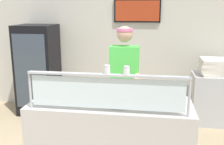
% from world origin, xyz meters
% --- Properties ---
extents(shop_rear_unit, '(6.22, 0.13, 2.70)m').
position_xyz_m(shop_rear_unit, '(0.91, 2.68, 1.36)').
color(shop_rear_unit, beige).
rests_on(shop_rear_unit, ground).
extents(serving_counter, '(1.82, 0.70, 0.95)m').
position_xyz_m(serving_counter, '(0.91, 0.35, 0.47)').
color(serving_counter, '#BCB7B2').
rests_on(serving_counter, ground).
extents(sneeze_guard, '(1.64, 0.06, 0.40)m').
position_xyz_m(sneeze_guard, '(0.91, 0.06, 1.21)').
color(sneeze_guard, '#B2B5BC').
rests_on(sneeze_guard, serving_counter).
extents(pizza_tray, '(0.51, 0.51, 0.04)m').
position_xyz_m(pizza_tray, '(1.00, 0.39, 0.97)').
color(pizza_tray, '#9EA0A8').
rests_on(pizza_tray, serving_counter).
extents(pizza_server, '(0.08, 0.28, 0.01)m').
position_xyz_m(pizza_server, '(1.03, 0.37, 0.99)').
color(pizza_server, '#ADAFB7').
rests_on(pizza_server, pizza_tray).
extents(parmesan_shaker, '(0.06, 0.06, 0.09)m').
position_xyz_m(parmesan_shaker, '(0.92, 0.06, 1.39)').
color(parmesan_shaker, white).
rests_on(parmesan_shaker, sneeze_guard).
extents(pepper_flake_shaker, '(0.06, 0.06, 0.09)m').
position_xyz_m(pepper_flake_shaker, '(1.11, 0.06, 1.39)').
color(pepper_flake_shaker, white).
rests_on(pepper_flake_shaker, sneeze_guard).
extents(worker_figure, '(0.41, 0.50, 1.76)m').
position_xyz_m(worker_figure, '(1.00, 0.99, 1.01)').
color(worker_figure, '#23232D').
rests_on(worker_figure, ground).
extents(drink_fridge, '(0.70, 0.67, 1.68)m').
position_xyz_m(drink_fridge, '(-0.78, 2.23, 0.84)').
color(drink_fridge, black).
rests_on(drink_fridge, ground).
extents(prep_shelf, '(0.70, 0.55, 0.87)m').
position_xyz_m(prep_shelf, '(2.41, 2.19, 0.44)').
color(prep_shelf, '#B7BABF').
rests_on(prep_shelf, ground).
extents(pizza_box_stack, '(0.52, 0.50, 0.27)m').
position_xyz_m(pizza_box_stack, '(2.41, 2.19, 1.01)').
color(pizza_box_stack, silver).
rests_on(pizza_box_stack, prep_shelf).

